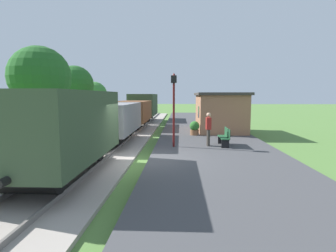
{
  "coord_description": "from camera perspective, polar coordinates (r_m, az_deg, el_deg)",
  "views": [
    {
      "loc": [
        1.48,
        -10.72,
        2.83
      ],
      "look_at": [
        0.86,
        3.0,
        1.26
      ],
      "focal_mm": 28.62,
      "sensor_mm": 36.0,
      "label": 1
    }
  ],
  "objects": [
    {
      "name": "ground_plane",
      "position": [
        11.19,
        -5.16,
        -8.17
      ],
      "size": [
        160.0,
        160.0,
        0.0
      ],
      "primitive_type": "plane",
      "color": "#517A38"
    },
    {
      "name": "platform_slab",
      "position": [
        11.19,
        11.45,
        -7.61
      ],
      "size": [
        6.0,
        60.0,
        0.25
      ],
      "primitive_type": "cube",
      "color": "#424244",
      "rests_on": "ground"
    },
    {
      "name": "track_ballast",
      "position": [
        11.73,
        -16.96,
        -7.43
      ],
      "size": [
        3.8,
        60.0,
        0.12
      ],
      "primitive_type": "cube",
      "color": "#9E9389",
      "rests_on": "ground"
    },
    {
      "name": "rail_near",
      "position": [
        11.48,
        -13.56,
        -6.96
      ],
      "size": [
        0.07,
        60.0,
        0.14
      ],
      "primitive_type": "cube",
      "color": "slate",
      "rests_on": "track_ballast"
    },
    {
      "name": "rail_far",
      "position": [
        11.96,
        -20.25,
        -6.65
      ],
      "size": [
        0.07,
        60.0,
        0.14
      ],
      "primitive_type": "cube",
      "color": "slate",
      "rests_on": "track_ballast"
    },
    {
      "name": "freight_train",
      "position": [
        18.81,
        -9.32,
        2.53
      ],
      "size": [
        2.5,
        26.0,
        2.72
      ],
      "color": "#384C33",
      "rests_on": "rail_near"
    },
    {
      "name": "station_hut",
      "position": [
        20.26,
        10.89,
        3.06
      ],
      "size": [
        3.5,
        5.8,
        2.78
      ],
      "color": "#9E6B4C",
      "rests_on": "platform_slab"
    },
    {
      "name": "bench_near_hut",
      "position": [
        14.09,
        12.02,
        -2.24
      ],
      "size": [
        0.42,
        1.5,
        0.91
      ],
      "color": "#1E4C2D",
      "rests_on": "platform_slab"
    },
    {
      "name": "person_waiting",
      "position": [
        13.84,
        8.61,
        -0.4
      ],
      "size": [
        0.26,
        0.39,
        1.71
      ],
      "rotation": [
        0.0,
        0.0,
        3.2
      ],
      "color": "#38332D",
      "rests_on": "platform_slab"
    },
    {
      "name": "potted_planter",
      "position": [
        17.61,
        5.66,
        -0.39
      ],
      "size": [
        0.64,
        0.64,
        0.92
      ],
      "color": "brown",
      "rests_on": "platform_slab"
    },
    {
      "name": "lamp_post_near",
      "position": [
        13.39,
        1.25,
        6.39
      ],
      "size": [
        0.28,
        0.28,
        3.7
      ],
      "color": "#591414",
      "rests_on": "platform_slab"
    },
    {
      "name": "tree_trackside_mid",
      "position": [
        17.4,
        -25.6,
        9.39
      ],
      "size": [
        3.51,
        3.51,
        5.66
      ],
      "color": "#4C3823",
      "rests_on": "ground"
    },
    {
      "name": "tree_trackside_far",
      "position": [
        23.8,
        -19.27,
        8.32
      ],
      "size": [
        3.1,
        3.1,
        5.3
      ],
      "color": "#4C3823",
      "rests_on": "ground"
    },
    {
      "name": "tree_field_left",
      "position": [
        31.62,
        -15.43,
        6.47
      ],
      "size": [
        2.88,
        2.88,
        4.39
      ],
      "color": "#4C3823",
      "rests_on": "ground"
    }
  ]
}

